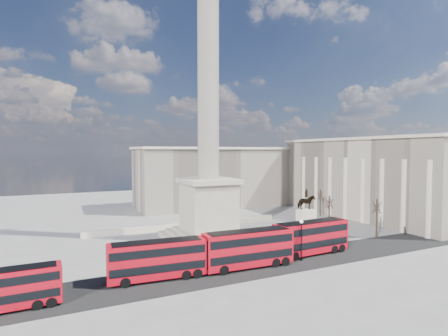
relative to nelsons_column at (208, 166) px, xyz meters
name	(u,v)px	position (x,y,z in m)	size (l,w,h in m)	color
ground	(221,248)	(0.00, -5.00, -12.92)	(180.00, 180.00, 0.00)	gray
asphalt_road	(283,262)	(5.00, -15.00, -12.91)	(120.00, 9.00, 0.01)	#242424
nelsons_column	(208,166)	(0.00, 0.00, 0.00)	(14.00, 14.00, 49.85)	beige
balustrade_wall	(187,225)	(0.00, 11.00, -12.37)	(40.00, 0.60, 1.10)	beige
building_east	(374,177)	(45.00, 5.00, -3.59)	(19.00, 46.00, 18.60)	beige
building_northeast	(226,176)	(20.00, 35.00, -4.59)	(51.00, 17.00, 16.60)	beige
red_bus_a	(158,259)	(-12.59, -14.29, -10.44)	(11.82, 3.59, 4.72)	red
red_bus_b	(249,248)	(-0.53, -15.15, -10.29)	(12.44, 3.33, 5.00)	red
red_bus_c	(311,237)	(10.92, -13.91, -10.29)	(12.46, 3.38, 5.01)	red
red_bus_e	(5,289)	(-28.08, -16.19, -10.76)	(10.17, 2.58, 4.10)	red
victorian_lamp	(301,237)	(7.66, -15.68, -9.49)	(0.50, 0.50, 5.83)	black
equestrian_statue	(306,217)	(19.14, -2.30, -10.01)	(4.01, 3.01, 8.35)	beige
bare_tree_near	(377,206)	(27.79, -11.07, -7.14)	(1.68, 1.68, 7.33)	#332319
bare_tree_mid	(329,202)	(24.72, -2.38, -7.34)	(1.87, 1.87, 7.08)	#332319
bare_tree_far	(320,194)	(32.90, 9.70, -7.67)	(1.63, 1.63, 6.66)	#332319
pedestrian_walking	(338,238)	(18.95, -11.06, -11.97)	(0.69, 0.45, 1.90)	#222628
pedestrian_standing	(405,231)	(34.59, -11.50, -12.16)	(0.73, 0.57, 1.51)	#222628
pedestrian_crossing	(319,233)	(18.62, -6.68, -11.96)	(1.12, 0.47, 1.91)	#222628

